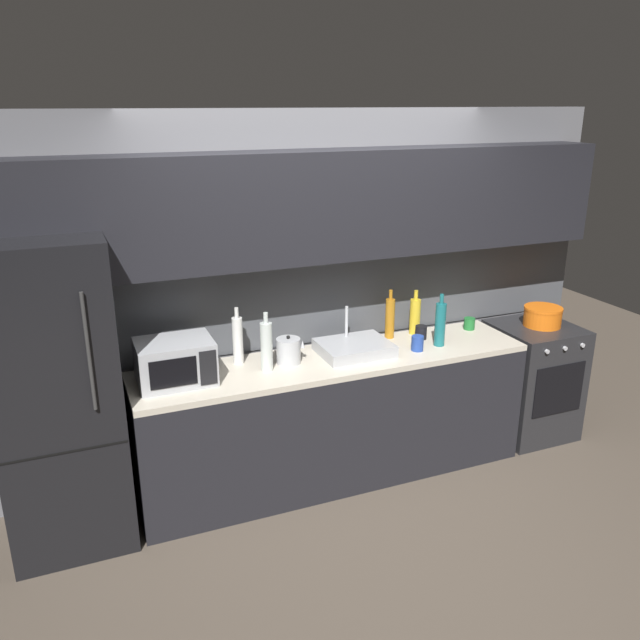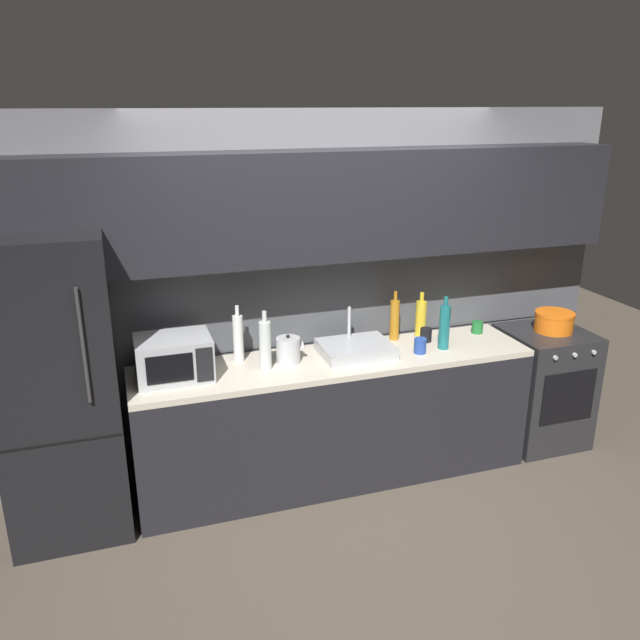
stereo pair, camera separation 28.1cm
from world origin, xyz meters
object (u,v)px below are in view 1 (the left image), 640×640
(microwave, at_px, (175,362))
(kettle, at_px, (289,351))
(mug_dark, at_px, (421,332))
(wine_bottle_amber, at_px, (390,318))
(refrigerator, at_px, (58,396))
(wine_bottle_clear, at_px, (266,346))
(cooking_pot, at_px, (543,316))
(mug_blue, at_px, (417,343))
(mug_green, at_px, (469,324))
(oven_range, at_px, (531,380))
(wine_bottle_teal, at_px, (440,324))
(wine_bottle_yellow, at_px, (415,316))
(wine_bottle_white, at_px, (238,340))

(microwave, distance_m, kettle, 0.74)
(microwave, distance_m, mug_dark, 1.79)
(wine_bottle_amber, bearing_deg, refrigerator, -174.59)
(wine_bottle_clear, distance_m, cooking_pot, 2.23)
(kettle, bearing_deg, mug_blue, -7.91)
(kettle, relative_size, mug_green, 2.20)
(oven_range, xyz_separation_m, mug_dark, (-0.97, 0.11, 0.50))
(mug_green, xyz_separation_m, mug_dark, (-0.45, -0.04, 0.01))
(microwave, height_order, cooking_pot, microwave)
(wine_bottle_teal, relative_size, mug_green, 4.27)
(kettle, xyz_separation_m, wine_bottle_clear, (-0.17, -0.06, 0.08))
(mug_green, bearing_deg, oven_range, -15.53)
(oven_range, height_order, mug_blue, mug_blue)
(wine_bottle_amber, relative_size, mug_blue, 3.44)
(kettle, height_order, wine_bottle_teal, wine_bottle_teal)
(mug_green, height_order, cooking_pot, cooking_pot)
(mug_green, xyz_separation_m, cooking_pot, (0.57, -0.14, 0.03))
(wine_bottle_teal, distance_m, mug_green, 0.46)
(wine_bottle_yellow, distance_m, mug_dark, 0.15)
(cooking_pot, bearing_deg, mug_blue, -175.75)
(oven_range, relative_size, wine_bottle_amber, 2.48)
(microwave, bearing_deg, mug_green, 3.24)
(refrigerator, bearing_deg, cooking_pot, 0.00)
(wine_bottle_teal, bearing_deg, refrigerator, 178.69)
(oven_range, relative_size, mug_green, 10.17)
(wine_bottle_teal, bearing_deg, microwave, 177.63)
(wine_bottle_amber, distance_m, wine_bottle_teal, 0.37)
(kettle, xyz_separation_m, mug_green, (1.49, 0.11, -0.04))
(mug_green, distance_m, mug_dark, 0.45)
(wine_bottle_clear, bearing_deg, mug_dark, 5.74)
(wine_bottle_yellow, height_order, mug_dark, wine_bottle_yellow)
(refrigerator, xyz_separation_m, wine_bottle_amber, (2.27, 0.21, 0.12))
(mug_blue, bearing_deg, wine_bottle_clear, 176.33)
(kettle, height_order, mug_green, kettle)
(microwave, bearing_deg, mug_dark, 2.77)
(wine_bottle_clear, height_order, mug_blue, wine_bottle_clear)
(wine_bottle_clear, bearing_deg, mug_blue, -3.67)
(wine_bottle_yellow, relative_size, mug_dark, 3.37)
(oven_range, bearing_deg, mug_green, 164.47)
(mug_dark, bearing_deg, mug_green, 5.13)
(wine_bottle_amber, bearing_deg, wine_bottle_white, -177.59)
(wine_bottle_white, xyz_separation_m, wine_bottle_yellow, (1.37, 0.06, -0.03))
(microwave, distance_m, wine_bottle_amber, 1.60)
(mug_dark, bearing_deg, wine_bottle_teal, -72.15)
(refrigerator, bearing_deg, wine_bottle_teal, -1.31)
(wine_bottle_amber, distance_m, mug_dark, 0.25)
(mug_blue, bearing_deg, wine_bottle_amber, 100.88)
(wine_bottle_white, bearing_deg, mug_dark, -2.60)
(kettle, height_order, wine_bottle_yellow, wine_bottle_yellow)
(wine_bottle_clear, distance_m, mug_green, 1.67)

